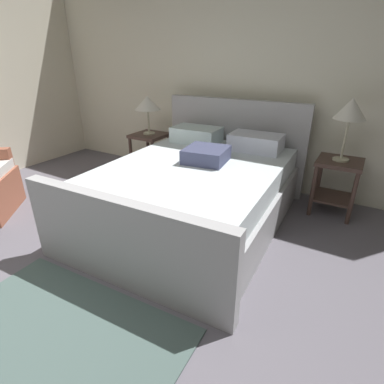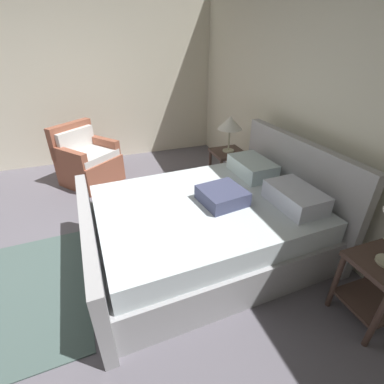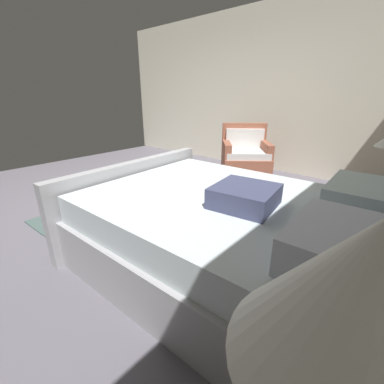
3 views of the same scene
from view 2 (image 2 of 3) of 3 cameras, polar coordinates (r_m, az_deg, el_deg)
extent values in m
cube|color=slate|center=(3.32, -29.93, -13.58)|extent=(5.45, 6.05, 0.02)
cube|color=silver|center=(3.42, 23.12, 16.29)|extent=(5.57, 0.12, 2.79)
cube|color=silver|center=(5.36, -30.29, 18.88)|extent=(0.12, 6.17, 2.79)
cube|color=#A7A6AA|center=(2.97, 2.48, -9.04)|extent=(1.73, 2.16, 0.40)
cube|color=#A7A6AA|center=(3.32, 20.17, 0.83)|extent=(1.77, 0.17, 1.11)
cube|color=#A7A6AA|center=(2.69, -19.69, -11.38)|extent=(1.77, 0.17, 0.72)
cube|color=silver|center=(2.78, 2.62, -4.05)|extent=(1.64, 2.10, 0.22)
cube|color=silver|center=(3.31, 12.21, 5.02)|extent=(0.57, 0.38, 0.18)
cube|color=silver|center=(2.81, 20.39, -0.99)|extent=(0.57, 0.38, 0.18)
cube|color=#3F4364|center=(2.71, 6.21, -0.76)|extent=(0.45, 0.45, 0.14)
cube|color=#47332B|center=(2.79, 32.52, -18.42)|extent=(0.40, 0.40, 0.02)
cylinder|color=#47332B|center=(2.68, 27.35, -16.04)|extent=(0.04, 0.04, 0.56)
cylinder|color=#47332B|center=(2.54, 33.59, -21.13)|extent=(0.04, 0.04, 0.56)
cylinder|color=#47332B|center=(2.93, 32.71, -13.34)|extent=(0.04, 0.04, 0.56)
cube|color=#47332B|center=(4.04, 7.42, 8.04)|extent=(0.44, 0.44, 0.04)
cube|color=#47332B|center=(4.21, 7.07, 2.97)|extent=(0.40, 0.40, 0.02)
cylinder|color=#47332B|center=(4.24, 3.71, 4.88)|extent=(0.04, 0.04, 0.56)
cylinder|color=#47332B|center=(3.93, 5.89, 2.69)|extent=(0.04, 0.04, 0.56)
cylinder|color=#47332B|center=(4.40, 8.29, 5.55)|extent=(0.04, 0.04, 0.56)
cylinder|color=#47332B|center=(4.10, 10.71, 3.47)|extent=(0.04, 0.04, 0.56)
cylinder|color=#B7B293|center=(4.03, 7.44, 8.43)|extent=(0.16, 0.16, 0.02)
cylinder|color=#B7B293|center=(3.98, 7.60, 10.61)|extent=(0.02, 0.02, 0.30)
cone|color=silver|center=(3.91, 7.83, 13.93)|extent=(0.34, 0.34, 0.17)
cube|color=#99553F|center=(4.62, -20.01, 4.27)|extent=(1.01, 1.01, 0.42)
cube|color=silver|center=(4.52, -20.57, 7.23)|extent=(0.93, 0.93, 0.10)
cube|color=#99553F|center=(4.70, -23.44, 9.98)|extent=(0.54, 0.64, 0.48)
cube|color=silver|center=(4.64, -22.70, 9.56)|extent=(0.46, 0.54, 0.36)
cube|color=#99553F|center=(4.34, -23.80, 6.50)|extent=(0.57, 0.48, 0.22)
cube|color=#99553F|center=(4.68, -17.83, 9.25)|extent=(0.57, 0.48, 0.22)
cube|color=#485C58|center=(3.06, -30.04, -17.49)|extent=(1.62, 1.04, 0.01)
camera|label=1|loc=(1.74, -77.51, -9.96)|focal=28.60mm
camera|label=3|loc=(2.09, 47.07, -0.54)|focal=23.91mm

